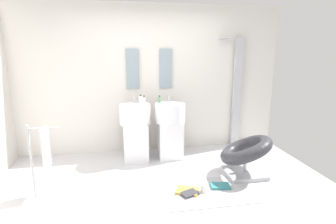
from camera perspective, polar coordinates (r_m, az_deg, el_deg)
The scene contains 17 objects.
ground_plane at distance 3.62m, azimuth -0.86°, elevation -17.26°, with size 4.80×3.60×0.04m, color silver.
rear_partition at distance 4.78m, azimuth -4.10°, elevation 6.98°, with size 4.80×0.10×2.60m, color silver.
pedestal_sink_left at distance 4.43m, azimuth -7.04°, elevation -3.76°, with size 0.51×0.51×1.05m.
pedestal_sink_right at distance 4.50m, azimuth 0.45°, elevation -3.41°, with size 0.51×0.51×1.05m.
vanity_mirror_left at distance 4.68m, azimuth -7.67°, elevation 9.15°, with size 0.22×0.03×0.69m, color #8C9EA8.
vanity_mirror_right at distance 4.74m, azimuth -0.47°, elevation 9.32°, with size 0.22×0.03×0.69m, color #8C9EA8.
shower_column at distance 5.12m, azimuth 14.50°, elevation 4.52°, with size 0.49×0.24×2.05m.
lounge_chair at distance 4.07m, azimuth 16.38°, elevation -8.46°, with size 1.07×1.07×0.65m.
towel_rack at distance 3.60m, azimuth -25.32°, elevation -7.35°, with size 0.37×0.22×0.95m.
area_rug at distance 3.64m, azimuth 7.79°, elevation -16.73°, with size 1.22×0.74×0.01m, color #B2B2B7.
magazine_charcoal at distance 3.55m, azimuth 4.68°, elevation -17.14°, with size 0.21×0.15×0.03m, color #38383D.
magazine_teal at distance 3.77m, azimuth 11.19°, elevation -15.37°, with size 0.26×0.17×0.03m, color teal.
magazine_ochre at distance 3.61m, azimuth 4.18°, elevation -16.60°, with size 0.28×0.21×0.03m, color gold.
coffee_mug at distance 3.61m, azimuth 7.80°, elevation -15.94°, with size 0.09×0.09×0.11m, color white.
soap_bottle_white at distance 4.44m, azimuth -5.94°, elevation 2.72°, with size 0.06×0.06×0.14m.
soap_bottle_green at distance 4.44m, azimuth -1.84°, elevation 2.70°, with size 0.04×0.04×0.13m.
soap_bottle_clear at distance 4.26m, azimuth -5.18°, elevation 2.42°, with size 0.05×0.05×0.16m.
Camera 1 is at (-0.49, -3.08, 1.81)m, focal length 28.24 mm.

